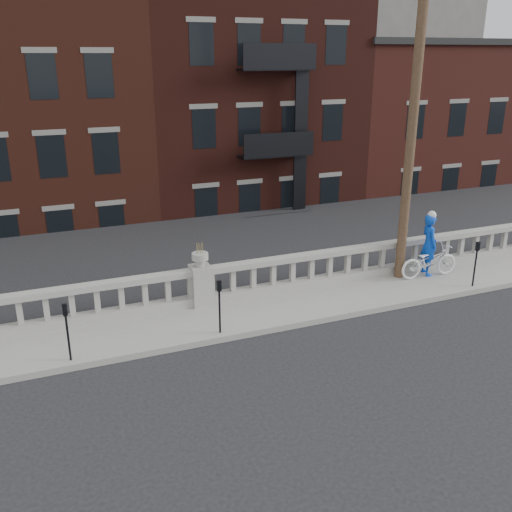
{
  "coord_description": "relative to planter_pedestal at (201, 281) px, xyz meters",
  "views": [
    {
      "loc": [
        -4.02,
        -9.78,
        6.59
      ],
      "look_at": [
        1.3,
        3.2,
        1.61
      ],
      "focal_mm": 40.0,
      "sensor_mm": 36.0,
      "label": 1
    }
  ],
  "objects": [
    {
      "name": "ground",
      "position": [
        0.0,
        -3.95,
        -0.83
      ],
      "size": [
        120.0,
        120.0,
        0.0
      ],
      "primitive_type": "plane",
      "color": "black",
      "rests_on": "ground"
    },
    {
      "name": "sidewalk",
      "position": [
        0.0,
        -0.95,
        -0.76
      ],
      "size": [
        32.0,
        2.2,
        0.15
      ],
      "primitive_type": "cube",
      "color": "gray",
      "rests_on": "ground"
    },
    {
      "name": "balustrade",
      "position": [
        0.0,
        0.0,
        -0.19
      ],
      "size": [
        28.0,
        0.34,
        1.03
      ],
      "color": "gray",
      "rests_on": "sidewalk"
    },
    {
      "name": "planter_pedestal",
      "position": [
        0.0,
        0.0,
        0.0
      ],
      "size": [
        0.55,
        0.55,
        1.76
      ],
      "color": "gray",
      "rests_on": "sidewalk"
    },
    {
      "name": "lower_level",
      "position": [
        0.56,
        19.09,
        1.8
      ],
      "size": [
        80.0,
        44.0,
        20.8
      ],
      "color": "#605E59",
      "rests_on": "ground"
    },
    {
      "name": "utility_pole",
      "position": [
        6.2,
        -0.35,
        4.41
      ],
      "size": [
        1.6,
        0.28,
        10.0
      ],
      "color": "#422D1E",
      "rests_on": "sidewalk"
    },
    {
      "name": "parking_meter_b",
      "position": [
        -3.6,
        -1.8,
        0.17
      ],
      "size": [
        0.1,
        0.09,
        1.36
      ],
      "color": "black",
      "rests_on": "sidewalk"
    },
    {
      "name": "parking_meter_c",
      "position": [
        -0.08,
        -1.8,
        0.17
      ],
      "size": [
        0.1,
        0.09,
        1.36
      ],
      "color": "black",
      "rests_on": "sidewalk"
    },
    {
      "name": "parking_meter_d",
      "position": [
        7.76,
        -1.8,
        0.17
      ],
      "size": [
        0.1,
        0.09,
        1.36
      ],
      "color": "black",
      "rests_on": "sidewalk"
    },
    {
      "name": "bicycle",
      "position": [
        7.02,
        -0.68,
        -0.18
      ],
      "size": [
        1.94,
        0.75,
        1.01
      ],
      "primitive_type": "imported",
      "rotation": [
        0.0,
        0.0,
        1.53
      ],
      "color": "silver",
      "rests_on": "sidewalk"
    },
    {
      "name": "cyclist",
      "position": [
        7.11,
        -0.48,
        0.27
      ],
      "size": [
        0.59,
        0.78,
        1.91
      ],
      "primitive_type": "imported",
      "rotation": [
        0.0,
        0.0,
        1.37
      ],
      "color": "blue",
      "rests_on": "sidewalk"
    }
  ]
}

